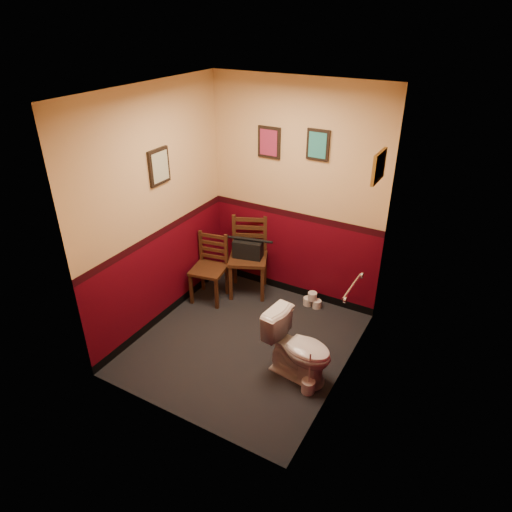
# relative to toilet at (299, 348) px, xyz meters

# --- Properties ---
(floor) EXTENTS (2.20, 2.40, 0.00)m
(floor) POSITION_rel_toilet_xyz_m (-0.72, 0.16, -0.35)
(floor) COLOR black
(floor) RESTS_ON ground
(ceiling) EXTENTS (2.20, 2.40, 0.00)m
(ceiling) POSITION_rel_toilet_xyz_m (-0.72, 0.16, 2.35)
(ceiling) COLOR silver
(ceiling) RESTS_ON ground
(wall_back) EXTENTS (2.20, 0.00, 2.70)m
(wall_back) POSITION_rel_toilet_xyz_m (-0.72, 1.36, 1.00)
(wall_back) COLOR #4D040F
(wall_back) RESTS_ON ground
(wall_front) EXTENTS (2.20, 0.00, 2.70)m
(wall_front) POSITION_rel_toilet_xyz_m (-0.72, -1.04, 1.00)
(wall_front) COLOR #4D040F
(wall_front) RESTS_ON ground
(wall_left) EXTENTS (0.00, 2.40, 2.70)m
(wall_left) POSITION_rel_toilet_xyz_m (-1.82, 0.16, 1.00)
(wall_left) COLOR #4D040F
(wall_left) RESTS_ON ground
(wall_right) EXTENTS (0.00, 2.40, 2.70)m
(wall_right) POSITION_rel_toilet_xyz_m (0.38, 0.16, 1.00)
(wall_right) COLOR #4D040F
(wall_right) RESTS_ON ground
(grab_bar) EXTENTS (0.05, 0.56, 0.06)m
(grab_bar) POSITION_rel_toilet_xyz_m (0.35, 0.41, 0.60)
(grab_bar) COLOR silver
(grab_bar) RESTS_ON wall_right
(framed_print_back_a) EXTENTS (0.28, 0.04, 0.36)m
(framed_print_back_a) POSITION_rel_toilet_xyz_m (-1.07, 1.34, 1.60)
(framed_print_back_a) COLOR black
(framed_print_back_a) RESTS_ON wall_back
(framed_print_back_b) EXTENTS (0.26, 0.04, 0.34)m
(framed_print_back_b) POSITION_rel_toilet_xyz_m (-0.47, 1.34, 1.65)
(framed_print_back_b) COLOR black
(framed_print_back_b) RESTS_ON wall_back
(framed_print_left) EXTENTS (0.04, 0.30, 0.38)m
(framed_print_left) POSITION_rel_toilet_xyz_m (-1.80, 0.26, 1.50)
(framed_print_left) COLOR black
(framed_print_left) RESTS_ON wall_left
(framed_print_right) EXTENTS (0.04, 0.34, 0.28)m
(framed_print_right) POSITION_rel_toilet_xyz_m (0.36, 0.76, 1.70)
(framed_print_right) COLOR olive
(framed_print_right) RESTS_ON wall_right
(toilet) EXTENTS (0.75, 0.48, 0.69)m
(toilet) POSITION_rel_toilet_xyz_m (0.00, 0.00, 0.00)
(toilet) COLOR white
(toilet) RESTS_ON floor
(toilet_brush) EXTENTS (0.14, 0.14, 0.48)m
(toilet_brush) POSITION_rel_toilet_xyz_m (0.19, -0.17, -0.27)
(toilet_brush) COLOR silver
(toilet_brush) RESTS_ON floor
(chair_left) EXTENTS (0.47, 0.47, 0.86)m
(chair_left) POSITION_rel_toilet_xyz_m (-1.58, 0.75, 0.09)
(chair_left) COLOR #402313
(chair_left) RESTS_ON floor
(chair_right) EXTENTS (0.62, 0.62, 1.00)m
(chair_right) POSITION_rel_toilet_xyz_m (-1.24, 1.13, 0.16)
(chair_right) COLOR #402313
(chair_right) RESTS_ON floor
(handbag) EXTENTS (0.39, 0.26, 0.26)m
(handbag) POSITION_rel_toilet_xyz_m (-1.22, 1.09, 0.29)
(handbag) COLOR black
(handbag) RESTS_ON chair_right
(tp_stack) EXTENTS (0.24, 0.12, 0.20)m
(tp_stack) POSITION_rel_toilet_xyz_m (-0.35, 1.19, -0.26)
(tp_stack) COLOR silver
(tp_stack) RESTS_ON floor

